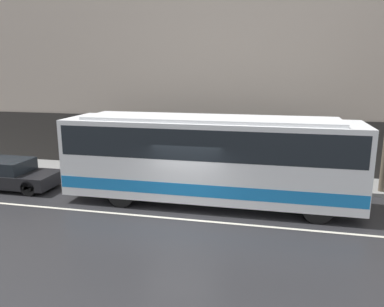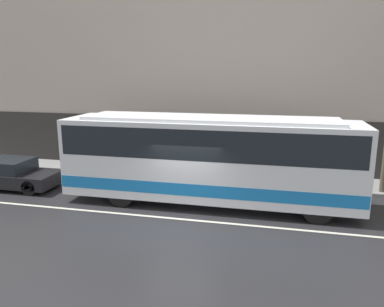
{
  "view_description": "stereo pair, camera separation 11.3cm",
  "coord_description": "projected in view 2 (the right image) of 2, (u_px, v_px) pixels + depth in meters",
  "views": [
    {
      "loc": [
        3.01,
        -11.86,
        5.09
      ],
      "look_at": [
        -0.07,
        1.84,
        1.95
      ],
      "focal_mm": 35.0,
      "sensor_mm": 36.0,
      "label": 1
    },
    {
      "loc": [
        3.12,
        -11.83,
        5.09
      ],
      "look_at": [
        -0.07,
        1.84,
        1.95
      ],
      "focal_mm": 35.0,
      "sensor_mm": 36.0,
      "label": 2
    }
  ],
  "objects": [
    {
      "name": "ground_plane",
      "position": [
        182.0,
        219.0,
        13.05
      ],
      "size": [
        60.0,
        60.0,
        0.0
      ],
      "primitive_type": "plane",
      "color": "#262628"
    },
    {
      "name": "sedan_dark_behind",
      "position": [
        8.0,
        174.0,
        16.53
      ],
      "size": [
        4.48,
        1.81,
        1.27
      ],
      "color": "black",
      "rests_on": "ground_plane"
    },
    {
      "name": "building_facade",
      "position": [
        216.0,
        52.0,
        17.96
      ],
      "size": [
        60.0,
        0.35,
        12.3
      ],
      "color": "#B7A899",
      "rests_on": "ground_plane"
    },
    {
      "name": "lane_stripe",
      "position": [
        182.0,
        219.0,
        13.05
      ],
      "size": [
        54.0,
        0.14,
        0.01
      ],
      "color": "beige",
      "rests_on": "ground_plane"
    },
    {
      "name": "transit_bus",
      "position": [
        209.0,
        156.0,
        14.25
      ],
      "size": [
        11.13,
        2.59,
        3.38
      ],
      "color": "white",
      "rests_on": "ground_plane"
    },
    {
      "name": "sidewalk",
      "position": [
        209.0,
        177.0,
        17.97
      ],
      "size": [
        60.0,
        2.39,
        0.16
      ],
      "color": "gray",
      "rests_on": "ground_plane"
    }
  ]
}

